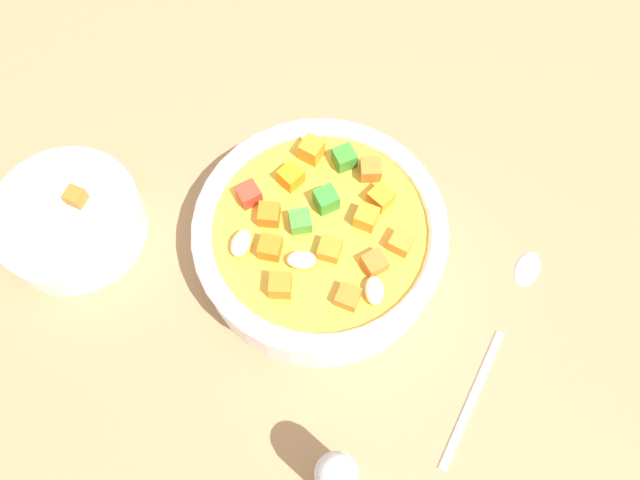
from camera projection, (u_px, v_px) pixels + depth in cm
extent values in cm
cube|color=#9E754F|center=(320.00, 257.00, 58.38)|extent=(140.00, 140.00, 2.00)
cylinder|color=white|center=(320.00, 242.00, 55.40)|extent=(20.25, 20.25, 4.51)
torus|color=white|center=(320.00, 228.00, 52.87)|extent=(20.72, 20.72, 1.68)
cylinder|color=gold|center=(320.00, 230.00, 53.15)|extent=(17.41, 17.41, 0.40)
cube|color=#39842A|center=(344.00, 158.00, 54.68)|extent=(2.35, 2.35, 1.61)
cube|color=orange|center=(280.00, 285.00, 50.14)|extent=(1.93, 1.93, 1.71)
cube|color=#358C2E|center=(325.00, 199.00, 53.04)|extent=(2.35, 2.35, 1.78)
cube|color=orange|center=(330.00, 249.00, 51.57)|extent=(1.77, 1.77, 1.28)
cube|color=orange|center=(381.00, 197.00, 53.28)|extent=(2.30, 2.30, 1.48)
cube|color=red|center=(249.00, 194.00, 53.40)|extent=(2.37, 2.37, 1.47)
cube|color=orange|center=(401.00, 243.00, 51.72)|extent=(2.07, 2.07, 1.36)
cube|color=orange|center=(291.00, 177.00, 53.97)|extent=(2.31, 2.31, 1.60)
cube|color=green|center=(300.00, 224.00, 52.37)|extent=(2.19, 2.19, 1.39)
cube|color=orange|center=(312.00, 150.00, 54.82)|extent=(2.10, 2.10, 1.89)
ellipsoid|color=beige|center=(241.00, 243.00, 51.71)|extent=(1.75, 2.49, 1.40)
cube|color=orange|center=(348.00, 297.00, 50.02)|extent=(1.93, 1.93, 1.24)
ellipsoid|color=beige|center=(301.00, 260.00, 51.25)|extent=(2.61, 1.97, 1.21)
ellipsoid|color=beige|center=(374.00, 291.00, 50.24)|extent=(2.11, 2.68, 1.20)
cube|color=orange|center=(375.00, 263.00, 51.14)|extent=(2.36, 2.36, 1.23)
cube|color=orange|center=(371.00, 170.00, 54.29)|extent=(2.06, 2.06, 1.51)
cube|color=orange|center=(270.00, 212.00, 52.74)|extent=(1.89, 1.89, 1.48)
cube|color=orange|center=(367.00, 217.00, 52.49)|extent=(1.95, 1.95, 1.61)
cube|color=orange|center=(270.00, 248.00, 51.47)|extent=(1.72, 1.72, 1.55)
cylinder|color=silver|center=(473.00, 398.00, 52.08)|extent=(3.81, 11.90, 0.73)
ellipsoid|color=silver|center=(529.00, 268.00, 56.44)|extent=(2.87, 3.87, 0.85)
cylinder|color=white|center=(71.00, 221.00, 56.87)|extent=(12.57, 12.57, 3.25)
torus|color=white|center=(63.00, 212.00, 55.15)|extent=(12.70, 12.70, 1.01)
cube|color=orange|center=(75.00, 197.00, 55.19)|extent=(1.69, 1.69, 1.45)
cylinder|color=silver|center=(335.00, 478.00, 46.74)|extent=(2.96, 2.96, 7.00)
sphere|color=silver|center=(337.00, 473.00, 42.93)|extent=(2.66, 2.66, 2.66)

